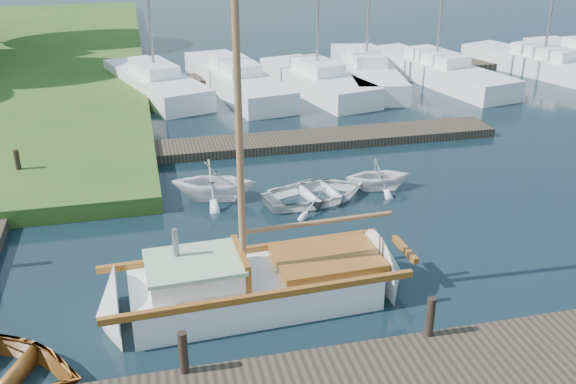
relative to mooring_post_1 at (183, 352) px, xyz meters
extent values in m
plane|color=black|center=(3.00, 5.00, -0.70)|extent=(160.00, 160.00, 0.00)
cube|color=#2D221C|center=(5.00, 11.50, -0.55)|extent=(14.00, 1.60, 0.30)
cube|color=#2D221C|center=(13.00, 21.00, -0.55)|extent=(30.00, 1.60, 0.30)
cylinder|color=black|center=(0.00, 0.00, 0.00)|extent=(0.16, 0.16, 0.80)
cylinder|color=black|center=(4.50, 0.00, 0.00)|extent=(0.16, 0.16, 0.80)
cylinder|color=black|center=(-4.00, 10.00, 0.00)|extent=(0.16, 0.16, 0.80)
cube|color=white|center=(1.62, 2.25, -0.47)|extent=(5.09, 2.23, 0.90)
cone|color=white|center=(4.66, 2.39, -0.47)|extent=(1.39, 2.02, 1.96)
cone|color=white|center=(-1.33, 2.11, -0.47)|extent=(1.09, 2.00, 1.96)
cube|color=brown|center=(1.57, 3.19, 0.04)|extent=(6.20, 0.40, 0.14)
cube|color=brown|center=(1.66, 1.31, 0.04)|extent=(6.20, 0.40, 0.14)
cube|color=brown|center=(5.01, 2.40, 0.04)|extent=(0.17, 1.10, 0.14)
cube|color=white|center=(0.42, 2.19, 0.20)|extent=(1.86, 1.48, 0.44)
cube|color=#A4C99D|center=(0.42, 2.19, 0.45)|extent=(1.97, 1.59, 0.08)
cube|color=brown|center=(1.37, 2.24, 0.28)|extent=(0.18, 1.40, 0.60)
cylinder|color=slate|center=(0.10, 2.48, 0.78)|extent=(0.12, 0.12, 0.60)
cube|color=brown|center=(3.21, 2.32, 0.08)|extent=(2.27, 1.60, 0.20)
cylinder|color=#94613B|center=(1.42, 2.24, 4.18)|extent=(0.14, 0.14, 8.40)
cylinder|color=#94613B|center=(3.01, 2.31, 0.98)|extent=(3.20, 0.25, 0.10)
imported|color=white|center=(1.49, 7.66, -0.07)|extent=(2.83, 2.60, 1.25)
imported|color=white|center=(4.27, 6.89, -0.38)|extent=(3.47, 2.78, 0.64)
imported|color=white|center=(6.26, 7.26, -0.18)|extent=(2.09, 1.85, 1.03)
cube|color=white|center=(0.39, 19.54, -0.25)|extent=(4.55, 8.22, 0.90)
cube|color=white|center=(0.39, 19.54, 0.45)|extent=(2.19, 3.07, 0.50)
cube|color=white|center=(3.96, 19.37, -0.25)|extent=(3.79, 9.61, 0.90)
cube|color=white|center=(3.96, 19.37, 0.45)|extent=(1.95, 3.47, 0.50)
cube|color=white|center=(7.46, 18.23, -0.25)|extent=(3.84, 7.81, 0.90)
cube|color=white|center=(7.46, 18.23, 0.45)|extent=(1.96, 2.87, 0.50)
cube|color=white|center=(10.26, 19.59, -0.25)|extent=(3.69, 9.35, 0.90)
cube|color=white|center=(10.26, 19.59, 0.45)|extent=(1.91, 3.38, 0.50)
cube|color=white|center=(13.50, 18.83, -0.25)|extent=(4.14, 9.53, 0.90)
cube|color=white|center=(13.50, 18.83, 0.45)|extent=(2.06, 3.47, 0.50)
cube|color=white|center=(19.20, 18.80, -0.25)|extent=(4.89, 9.00, 0.90)
cube|color=white|center=(19.20, 18.80, 0.45)|extent=(2.31, 3.35, 0.50)
camera|label=1|loc=(-0.30, -8.95, 6.85)|focal=40.00mm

